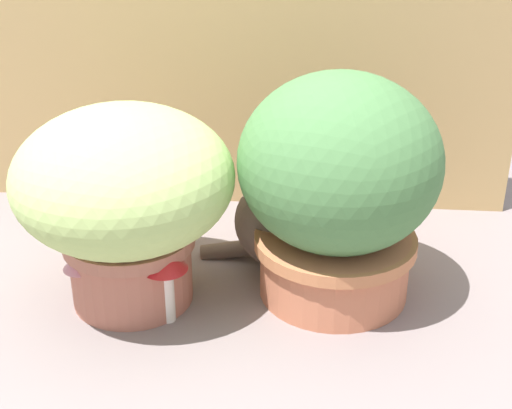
{
  "coord_description": "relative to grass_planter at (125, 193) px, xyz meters",
  "views": [
    {
      "loc": [
        0.23,
        -1.12,
        0.76
      ],
      "look_at": [
        0.12,
        0.09,
        0.18
      ],
      "focal_mm": 49.98,
      "sensor_mm": 36.0,
      "label": 1
    }
  ],
  "objects": [
    {
      "name": "mushroom_ornament_pink",
      "position": [
        -0.07,
        -0.06,
        -0.13
      ],
      "size": [
        0.07,
        0.07,
        0.13
      ],
      "color": "silver",
      "rests_on": "ground"
    },
    {
      "name": "cat",
      "position": [
        0.33,
        0.13,
        -0.1
      ],
      "size": [
        0.38,
        0.17,
        0.32
      ],
      "color": "brown",
      "rests_on": "ground"
    },
    {
      "name": "grass_planter",
      "position": [
        0.0,
        0.0,
        0.0
      ],
      "size": [
        0.4,
        0.4,
        0.38
      ],
      "color": "#AE6652",
      "rests_on": "ground"
    },
    {
      "name": "leafy_planter",
      "position": [
        0.38,
        0.06,
        0.01
      ],
      "size": [
        0.37,
        0.37,
        0.44
      ],
      "color": "#C06E4E",
      "rests_on": "ground"
    },
    {
      "name": "cardboard_backdrop",
      "position": [
        0.15,
        0.46,
        0.19
      ],
      "size": [
        1.29,
        0.03,
        0.83
      ],
      "primitive_type": "cube",
      "color": "tan",
      "rests_on": "ground"
    },
    {
      "name": "ground_plane",
      "position": [
        0.11,
        -0.02,
        -0.22
      ],
      "size": [
        6.0,
        6.0,
        0.0
      ],
      "primitive_type": "plane",
      "color": "slate"
    },
    {
      "name": "mushroom_ornament_red",
      "position": [
        0.08,
        -0.07,
        -0.12
      ],
      "size": [
        0.08,
        0.08,
        0.14
      ],
      "color": "white",
      "rests_on": "ground"
    }
  ]
}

